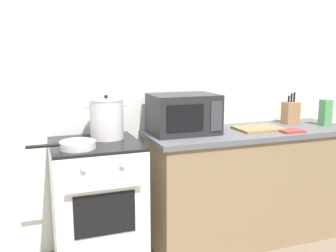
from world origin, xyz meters
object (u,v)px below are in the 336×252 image
Objects in this scene: frying_pan at (77,145)px; pasta_box at (325,113)px; cutting_board at (258,128)px; oven_mitt at (291,131)px; stove at (97,206)px; stock_pot at (107,119)px; microwave at (184,114)px; knife_block at (291,112)px.

pasta_box is (2.08, 0.11, 0.08)m from frying_pan.
oven_mitt is (0.19, -0.16, -0.00)m from cutting_board.
oven_mitt is (1.50, -0.16, 0.47)m from stove.
oven_mitt is at bearing -10.34° from stock_pot.
stock_pot is 0.66× the size of microwave.
pasta_box reaches higher than oven_mitt.
stove is at bearing 45.07° from frying_pan.
oven_mitt is (1.64, -0.02, -0.02)m from frying_pan.
stove is at bearing -173.44° from microwave.
frying_pan is 1.64m from oven_mitt.
pasta_box reaches higher than cutting_board.
frying_pan is at bearing -134.93° from stove.
microwave reaches higher than oven_mitt.
pasta_box is (1.84, -0.12, -0.03)m from stock_pot.
pasta_box is at bearing 3.02° from frying_pan.
pasta_box reaches higher than frying_pan.
stock_pot is at bearing 44.12° from frying_pan.
frying_pan is (-0.14, -0.14, 0.48)m from stove.
stock_pot is (0.10, 0.10, 0.60)m from stove.
knife_block reaches higher than stove.
pasta_box is at bearing -2.68° from cutting_board.
stock_pot is at bearing 175.50° from cutting_board.
microwave is at bearing -1.63° from stock_pot.
microwave is 0.64m from cutting_board.
microwave reaches higher than knife_block.
microwave is at bearing 175.09° from pasta_box.
knife_block reaches higher than oven_mitt.
frying_pan reaches higher than stove.
frying_pan reaches higher than cutting_board.
cutting_board is (1.30, 0.00, 0.47)m from stove.
frying_pan is 0.86m from microwave.
stock_pot is at bearing -178.39° from knife_block.
cutting_board is 1.32× the size of knife_block.
microwave reaches higher than stove.
cutting_board is at bearing 140.53° from oven_mitt.
cutting_board is 0.65m from pasta_box.
oven_mitt is (1.40, -0.25, -0.14)m from stock_pot.
stock_pot is 0.76× the size of frying_pan.
frying_pan is 1.57× the size of knife_block.
oven_mitt is (-0.45, -0.13, -0.10)m from pasta_box.
cutting_board is at bearing -161.43° from knife_block.
knife_block is at bearing 8.56° from frying_pan.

